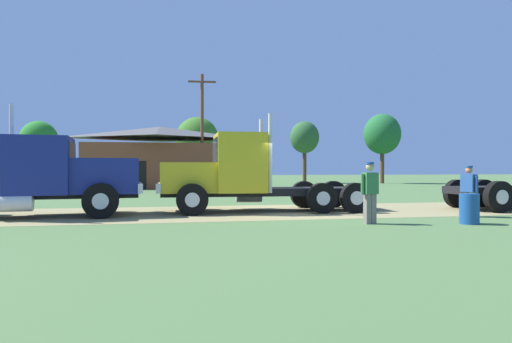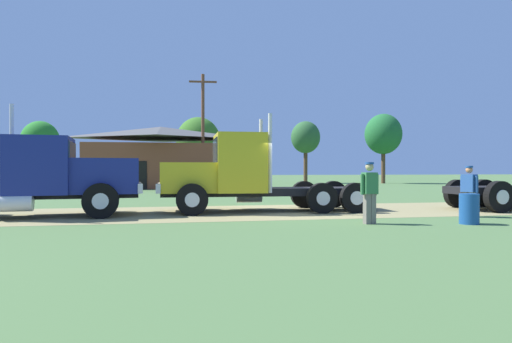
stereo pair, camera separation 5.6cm
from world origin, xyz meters
The scene contains 13 objects.
ground_plane centered at (0.00, 0.00, 0.00)m, with size 200.00×200.00×0.00m, color #4A6A3A.
dirt_track centered at (0.00, 0.00, 0.00)m, with size 120.00×5.75×0.01m, color #8C8154.
truck_foreground_white centered at (-1.97, 0.25, 1.33)m, with size 8.09×2.92×3.55m.
truck_near_left centered at (-8.38, -0.29, 1.30)m, with size 7.81×3.24×3.83m.
visitor_standing_near centered at (5.26, -3.03, 0.92)m, with size 0.38×0.63×1.69m.
visitor_walking_mid centered at (1.19, -4.17, 0.97)m, with size 0.59×0.32×1.78m.
steel_barrel centered at (3.99, -4.76, 0.44)m, with size 0.54×0.54×0.87m, color #19478C.
shed_building centered at (-5.18, 22.50, 2.49)m, with size 12.54×7.37×5.17m.
utility_pole_far centered at (-1.84, 19.67, 4.84)m, with size 2.20×0.30×9.15m.
tree_left centered at (-17.41, 32.79, 4.38)m, with size 3.78×3.78×6.49m.
tree_mid centered at (-0.96, 39.25, 4.97)m, with size 5.46×5.46×7.98m.
tree_right centered at (10.57, 32.08, 5.10)m, with size 3.27×3.27×6.96m.
tree_far_right centered at (18.76, 29.64, 5.42)m, with size 4.05×4.05×7.68m.
Camera 2 is at (-4.49, -16.21, 1.58)m, focal length 31.41 mm.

